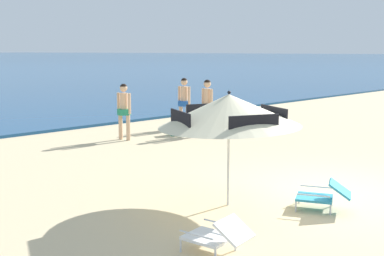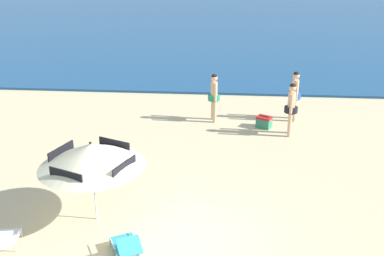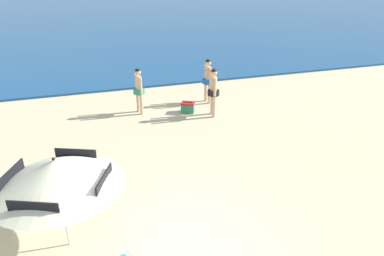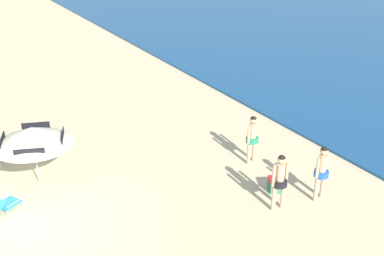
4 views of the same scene
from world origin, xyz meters
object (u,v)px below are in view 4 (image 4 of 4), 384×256
person_standing_near_shore (280,178)px  person_standing_beside (252,136)px  lounge_chair_under_umbrella (4,204)px  cooler_box (274,185)px  beach_umbrella_striped_main (32,136)px  person_wading_in (322,169)px

person_standing_near_shore → person_standing_beside: person_standing_near_shore is taller
lounge_chair_under_umbrella → cooler_box: bearing=65.5°
beach_umbrella_striped_main → person_wading_in: bearing=51.7°
beach_umbrella_striped_main → cooler_box: bearing=54.3°
person_standing_beside → person_wading_in: (2.83, 0.32, 0.03)m
beach_umbrella_striped_main → person_wading_in: (5.40, 6.83, -0.66)m
person_standing_near_shore → cooler_box: 1.29m
person_standing_near_shore → cooler_box: person_standing_near_shore is taller
person_standing_beside → person_wading_in: 2.85m
person_wading_in → person_standing_beside: bearing=-173.5°
person_wading_in → person_standing_near_shore: bearing=-101.2°
person_standing_beside → person_wading_in: size_ratio=0.97×
cooler_box → person_standing_near_shore: bearing=-35.7°
lounge_chair_under_umbrella → person_wading_in: 9.30m
beach_umbrella_striped_main → person_standing_near_shore: 7.51m
person_standing_beside → person_wading_in: person_wading_in is taller
lounge_chair_under_umbrella → person_wading_in: bearing=61.5°
beach_umbrella_striped_main → person_standing_beside: bearing=68.4°
person_standing_near_shore → lounge_chair_under_umbrella: bearing=-121.5°
person_standing_beside → cooler_box: person_standing_beside is taller
lounge_chair_under_umbrella → cooler_box: size_ratio=1.72×
person_standing_near_shore → person_wading_in: (0.27, 1.38, -0.01)m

